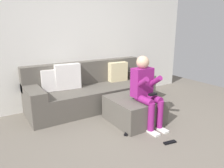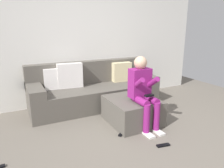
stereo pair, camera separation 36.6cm
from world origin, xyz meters
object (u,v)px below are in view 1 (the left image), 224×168
remote_near_ottoman (170,142)px  ottoman (134,110)px  person_seated (146,87)px  remote_by_storage_bin (127,133)px  couch_sectional (91,90)px

remote_near_ottoman → ottoman: bearing=98.5°
ottoman → person_seated: person_seated is taller
remote_near_ottoman → remote_by_storage_bin: bearing=132.1°
couch_sectional → ottoman: size_ratio=3.00×
remote_near_ottoman → remote_by_storage_bin: size_ratio=1.05×
person_seated → remote_near_ottoman: person_seated is taller
couch_sectional → person_seated: size_ratio=2.24×
ottoman → remote_near_ottoman: size_ratio=4.54×
ottoman → remote_by_storage_bin: ottoman is taller
couch_sectional → remote_by_storage_bin: size_ratio=14.28×
person_seated → remote_near_ottoman: size_ratio=6.09×
ottoman → couch_sectional: bearing=105.4°
person_seated → remote_by_storage_bin: person_seated is taller
remote_by_storage_bin → person_seated: bearing=-28.3°
couch_sectional → remote_by_storage_bin: couch_sectional is taller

